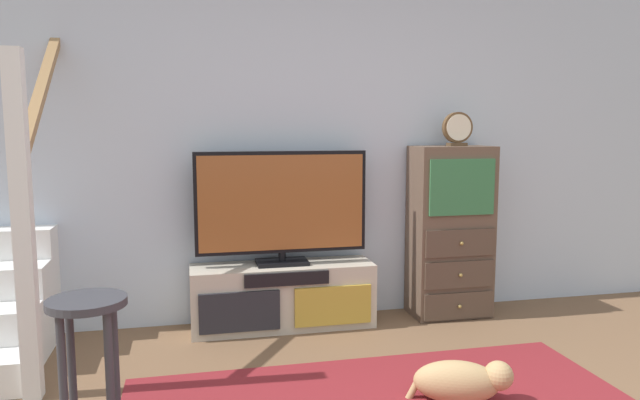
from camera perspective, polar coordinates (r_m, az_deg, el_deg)
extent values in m
cube|color=silver|center=(4.33, -0.36, 6.34)|extent=(6.40, 0.12, 2.70)
cube|color=#BCB29E|center=(4.19, -3.65, -9.30)|extent=(1.28, 0.36, 0.45)
cube|color=#232328|center=(3.98, -7.84, -10.79)|extent=(0.54, 0.02, 0.27)
cube|color=#B79333|center=(4.08, 1.29, -10.27)|extent=(0.54, 0.02, 0.27)
cube|color=black|center=(3.96, -3.23, -7.71)|extent=(0.58, 0.02, 0.09)
cube|color=black|center=(4.15, -3.72, -6.08)|extent=(0.36, 0.22, 0.02)
cylinder|color=black|center=(4.14, -3.73, -5.51)|extent=(0.05, 0.05, 0.06)
cube|color=black|center=(4.07, -3.77, -0.22)|extent=(1.20, 0.05, 0.71)
cube|color=brown|center=(4.04, -3.71, -0.27)|extent=(1.15, 0.01, 0.66)
cube|color=brown|center=(4.47, 12.57, -3.00)|extent=(0.58, 0.34, 1.27)
cube|color=#4E3C2F|center=(4.44, 13.38, -10.01)|extent=(0.53, 0.02, 0.20)
sphere|color=olive|center=(4.42, 13.49, -10.08)|extent=(0.03, 0.03, 0.03)
cube|color=#4E3C2F|center=(4.37, 13.47, -7.09)|extent=(0.53, 0.02, 0.20)
sphere|color=olive|center=(4.36, 13.58, -7.15)|extent=(0.03, 0.03, 0.03)
cube|color=#4E3C2F|center=(4.32, 13.56, -4.10)|extent=(0.53, 0.02, 0.20)
sphere|color=olive|center=(4.31, 13.67, -4.14)|extent=(0.03, 0.03, 0.03)
cube|color=#337042|center=(4.26, 13.72, 1.22)|extent=(0.49, 0.02, 0.40)
cube|color=#4C3823|center=(4.40, 13.22, 5.30)|extent=(0.13, 0.08, 0.02)
cylinder|color=brown|center=(4.40, 13.26, 6.91)|extent=(0.22, 0.04, 0.22)
cylinder|color=beige|center=(4.37, 13.41, 6.91)|extent=(0.19, 0.01, 0.19)
cube|color=white|center=(3.32, -26.98, -2.52)|extent=(0.09, 0.09, 1.80)
cube|color=#9E7547|center=(3.92, -25.29, 10.69)|extent=(0.06, 1.33, 0.99)
cylinder|color=#333338|center=(2.80, -23.77, -16.45)|extent=(0.04, 0.04, 0.64)
cylinder|color=#333338|center=(2.77, -19.81, -16.53)|extent=(0.04, 0.04, 0.64)
cylinder|color=#333338|center=(2.97, -23.06, -15.03)|extent=(0.04, 0.04, 0.64)
cylinder|color=#333338|center=(2.94, -19.35, -15.08)|extent=(0.04, 0.04, 0.64)
cylinder|color=#333338|center=(2.75, -21.83, -9.24)|extent=(0.34, 0.34, 0.03)
ellipsoid|color=tan|center=(3.22, 13.18, -16.90)|extent=(0.48, 0.34, 0.22)
sphere|color=tan|center=(3.23, 17.04, -16.07)|extent=(0.15, 0.15, 0.15)
cylinder|color=tan|center=(3.22, 9.28, -17.47)|extent=(0.11, 0.07, 0.16)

